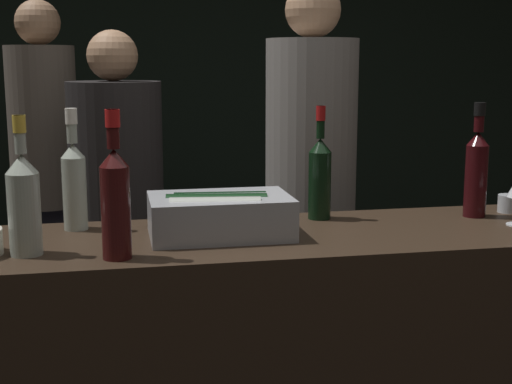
% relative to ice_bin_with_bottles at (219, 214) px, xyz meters
% --- Properties ---
extents(wall_back_chalkboard, '(6.40, 0.06, 2.80)m').
position_rel_ice_bin_with_bottles_xyz_m(wall_back_chalkboard, '(0.11, 2.39, 0.30)').
color(wall_back_chalkboard, black).
rests_on(wall_back_chalkboard, ground_plane).
extents(ice_bin_with_bottles, '(0.40, 0.26, 0.12)m').
position_rel_ice_bin_with_bottles_xyz_m(ice_bin_with_bottles, '(0.00, 0.00, 0.00)').
color(ice_bin_with_bottles, '#9EA0A5').
rests_on(ice_bin_with_bottles, bar_counter).
extents(candle_votive, '(0.07, 0.07, 0.06)m').
position_rel_ice_bin_with_bottles_xyz_m(candle_votive, '(0.98, 0.13, -0.04)').
color(candle_votive, silver).
rests_on(candle_votive, bar_counter).
extents(red_wine_bottle_burgundy, '(0.07, 0.07, 0.36)m').
position_rel_ice_bin_with_bottles_xyz_m(red_wine_bottle_burgundy, '(0.34, 0.16, 0.08)').
color(red_wine_bottle_burgundy, black).
rests_on(red_wine_bottle_burgundy, bar_counter).
extents(red_wine_bottle_black_foil, '(0.07, 0.07, 0.36)m').
position_rel_ice_bin_with_bottles_xyz_m(red_wine_bottle_black_foil, '(0.84, 0.10, 0.09)').
color(red_wine_bottle_black_foil, black).
rests_on(red_wine_bottle_black_foil, bar_counter).
extents(white_wine_bottle, '(0.07, 0.07, 0.36)m').
position_rel_ice_bin_with_bottles_xyz_m(white_wine_bottle, '(-0.40, 0.16, 0.08)').
color(white_wine_bottle, '#9EA899').
rests_on(white_wine_bottle, bar_counter).
extents(red_wine_bottle_tall, '(0.07, 0.07, 0.38)m').
position_rel_ice_bin_with_bottles_xyz_m(red_wine_bottle_tall, '(-0.29, -0.18, 0.09)').
color(red_wine_bottle_tall, '#380F0F').
rests_on(red_wine_bottle_tall, bar_counter).
extents(rose_wine_bottle, '(0.08, 0.08, 0.36)m').
position_rel_ice_bin_with_bottles_xyz_m(rose_wine_bottle, '(-0.52, -0.10, 0.08)').
color(rose_wine_bottle, '#9EA899').
rests_on(rose_wine_bottle, bar_counter).
extents(person_in_hoodie, '(0.32, 0.32, 1.81)m').
position_rel_ice_bin_with_bottles_xyz_m(person_in_hoodie, '(-0.62, 1.57, -0.08)').
color(person_in_hoodie, black).
rests_on(person_in_hoodie, ground_plane).
extents(person_blond_tee, '(0.39, 0.39, 1.66)m').
position_rel_ice_bin_with_bottles_xyz_m(person_blond_tee, '(-0.28, 1.09, -0.19)').
color(person_blond_tee, black).
rests_on(person_blond_tee, ground_plane).
extents(person_grey_polo, '(0.35, 0.35, 1.82)m').
position_rel_ice_bin_with_bottles_xyz_m(person_grey_polo, '(0.46, 0.69, -0.08)').
color(person_grey_polo, black).
rests_on(person_grey_polo, ground_plane).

